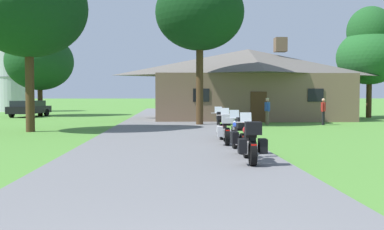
{
  "coord_description": "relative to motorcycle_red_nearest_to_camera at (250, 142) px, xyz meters",
  "views": [
    {
      "loc": [
        0.05,
        -3.3,
        1.84
      ],
      "look_at": [
        1.14,
        19.35,
        0.85
      ],
      "focal_mm": 41.71,
      "sensor_mm": 36.0,
      "label": 1
    }
  ],
  "objects": [
    {
      "name": "tree_by_lodge_front",
      "position": [
        -0.32,
        15.75,
        6.92
      ],
      "size": [
        5.43,
        5.43,
        11.11
      ],
      "color": "#422D19",
      "rests_on": "ground"
    },
    {
      "name": "motorcycle_red_nearest_to_camera",
      "position": [
        0.0,
        0.0,
        0.0
      ],
      "size": [
        0.76,
        2.08,
        1.3
      ],
      "rotation": [
        0.0,
        0.0,
        -0.05
      ],
      "color": "black",
      "rests_on": "asphalt_driveway"
    },
    {
      "name": "metal_silo_distant",
      "position": [
        -20.11,
        40.48,
        3.82
      ],
      "size": [
        4.19,
        4.19,
        8.85
      ],
      "color": "#B2B7BC",
      "rests_on": "ground"
    },
    {
      "name": "bystander_blue_shirt_near_lodge",
      "position": [
        4.03,
        16.39,
        0.34
      ],
      "size": [
        0.29,
        0.54,
        1.69
      ],
      "rotation": [
        0.0,
        0.0,
        1.78
      ],
      "color": "#75664C",
      "rests_on": "ground"
    },
    {
      "name": "bystander_red_shirt_beside_signpost",
      "position": [
        7.38,
        15.62,
        0.32
      ],
      "size": [
        0.38,
        0.48,
        1.67
      ],
      "rotation": [
        0.0,
        0.0,
        4.15
      ],
      "color": "black",
      "rests_on": "ground"
    },
    {
      "name": "asphalt_driveway",
      "position": [
        -2.15,
        9.68,
        -0.58
      ],
      "size": [
        6.4,
        80.0,
        0.06
      ],
      "primitive_type": "cube",
      "color": "slate",
      "rests_on": "ground"
    },
    {
      "name": "ground_plane",
      "position": [
        -2.15,
        11.68,
        -0.61
      ],
      "size": [
        500.0,
        500.0,
        0.0
      ],
      "primitive_type": "plane",
      "color": "#4C8433"
    },
    {
      "name": "parked_black_suv_far_left",
      "position": [
        -14.29,
        27.35,
        0.17
      ],
      "size": [
        2.65,
        4.86,
        1.4
      ],
      "rotation": [
        0.0,
        0.0,
        -0.18
      ],
      "color": "black",
      "rests_on": "ground"
    },
    {
      "name": "tree_right_of_lodge",
      "position": [
        14.37,
        24.68,
        5.06
      ],
      "size": [
        5.36,
        5.36,
        9.19
      ],
      "color": "#422D19",
      "rests_on": "ground"
    },
    {
      "name": "stone_lodge",
      "position": [
        3.91,
        22.85,
        2.19
      ],
      "size": [
        14.93,
        9.05,
        6.33
      ],
      "color": "brown",
      "rests_on": "ground"
    },
    {
      "name": "motorcycle_black_farthest_in_row",
      "position": [
        -0.03,
        6.8,
        0.01
      ],
      "size": [
        0.66,
        2.08,
        1.3
      ],
      "rotation": [
        0.0,
        0.0,
        -0.01
      ],
      "color": "black",
      "rests_on": "asphalt_driveway"
    },
    {
      "name": "motorcycle_blue_second_in_row",
      "position": [
        0.08,
        2.23,
        0.0
      ],
      "size": [
        0.75,
        2.08,
        1.3
      ],
      "rotation": [
        0.0,
        0.0,
        0.04
      ],
      "color": "black",
      "rests_on": "asphalt_driveway"
    },
    {
      "name": "motorcycle_red_third_in_row",
      "position": [
        -0.06,
        4.59,
        0.0
      ],
      "size": [
        0.79,
        2.08,
        1.3
      ],
      "rotation": [
        0.0,
        0.0,
        -0.06
      ],
      "color": "black",
      "rests_on": "asphalt_driveway"
    },
    {
      "name": "tree_left_far",
      "position": [
        -13.89,
        29.23,
        4.99
      ],
      "size": [
        6.01,
        6.01,
        9.54
      ],
      "color": "#422D19",
      "rests_on": "ground"
    }
  ]
}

